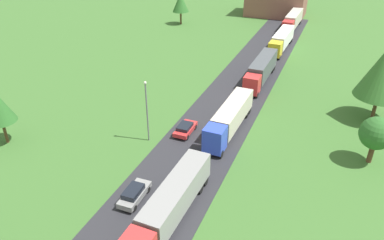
% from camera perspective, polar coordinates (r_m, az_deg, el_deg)
% --- Properties ---
extents(road, '(10.00, 140.00, 0.06)m').
position_cam_1_polar(road, '(45.62, 0.11, -5.26)').
color(road, '#2B2B30').
rests_on(road, ground).
extents(lane_marking_centre, '(0.16, 118.11, 0.01)m').
position_cam_1_polar(lane_marking_centre, '(41.68, -2.70, -9.10)').
color(lane_marking_centre, white).
rests_on(lane_marking_centre, road).
extents(truck_lead, '(2.79, 14.58, 3.51)m').
position_cam_1_polar(truck_lead, '(35.70, -3.37, -12.68)').
color(truck_lead, red).
rests_on(truck_lead, road).
extents(truck_second, '(2.77, 13.56, 3.58)m').
position_cam_1_polar(truck_second, '(49.36, 5.77, 0.36)').
color(truck_second, blue).
rests_on(truck_second, road).
extents(truck_third, '(2.63, 14.14, 3.80)m').
position_cam_1_polar(truck_third, '(65.21, 10.52, 7.61)').
color(truck_third, red).
rests_on(truck_third, road).
extents(truck_fourth, '(2.87, 14.09, 3.52)m').
position_cam_1_polar(truck_fourth, '(82.11, 13.50, 11.79)').
color(truck_fourth, yellow).
rests_on(truck_fourth, road).
extents(truck_fifth, '(2.81, 14.45, 3.70)m').
position_cam_1_polar(truck_fifth, '(97.95, 15.10, 14.48)').
color(truck_fifth, red).
rests_on(truck_fifth, road).
extents(car_second, '(1.85, 4.43, 1.49)m').
position_cam_1_polar(car_second, '(39.13, -8.80, -11.04)').
color(car_second, gray).
rests_on(car_second, road).
extents(car_third, '(1.93, 4.16, 1.34)m').
position_cam_1_polar(car_third, '(49.32, -1.04, -1.30)').
color(car_third, red).
rests_on(car_third, road).
extents(lamppost_second, '(0.36, 0.36, 8.25)m').
position_cam_1_polar(lamppost_second, '(46.35, -6.90, 1.73)').
color(lamppost_second, slate).
rests_on(lamppost_second, ground).
extents(tree_maple, '(3.82, 3.82, 5.84)m').
position_cam_1_polar(tree_maple, '(47.17, 26.29, -1.87)').
color(tree_maple, '#513823').
rests_on(tree_maple, ground).
extents(tree_pine, '(4.10, 4.10, 7.68)m').
position_cam_1_polar(tree_pine, '(98.51, -1.75, 17.44)').
color(tree_pine, '#513823').
rests_on(tree_pine, ground).
extents(distant_building, '(15.55, 10.54, 8.42)m').
position_cam_1_polar(distant_building, '(110.25, 12.76, 17.46)').
color(distant_building, brown).
rests_on(distant_building, ground).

